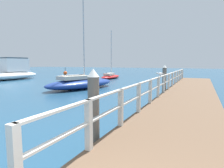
{
  "coord_description": "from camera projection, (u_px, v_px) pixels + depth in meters",
  "views": [
    {
      "loc": [
        0.62,
        -0.62,
        2.23
      ],
      "look_at": [
        -3.94,
        8.89,
        1.04
      ],
      "focal_mm": 30.17,
      "sensor_mm": 36.0,
      "label": 1
    }
  ],
  "objects": [
    {
      "name": "channel_buoy",
      "position": [
        65.0,
        73.0,
        34.68
      ],
      "size": [
        0.7,
        0.7,
        1.4
      ],
      "color": "#E54C19",
      "rests_on": "ground_plane"
    },
    {
      "name": "pier_deck",
      "position": [
        189.0,
        96.0,
        11.14
      ],
      "size": [
        2.84,
        22.54,
        0.51
      ],
      "primitive_type": "cube",
      "color": "brown",
      "rests_on": "ground_plane"
    },
    {
      "name": "dock_piling_near",
      "position": [
        94.0,
        111.0,
        4.58
      ],
      "size": [
        0.29,
        0.29,
        2.09
      ],
      "color": "#6B6056",
      "rests_on": "ground_plane"
    },
    {
      "name": "dock_piling_far",
      "position": [
        164.0,
        80.0,
        13.02
      ],
      "size": [
        0.29,
        0.29,
        2.09
      ],
      "color": "#6B6056",
      "rests_on": "ground_plane"
    },
    {
      "name": "seagull_foreground",
      "position": [
        160.0,
        74.0,
        9.79
      ],
      "size": [
        0.43,
        0.29,
        0.21
      ],
      "rotation": [
        0.0,
        0.0,
        2.12
      ],
      "color": "white",
      "rests_on": "pier_railing"
    },
    {
      "name": "boat_1",
      "position": [
        11.0,
        72.0,
        24.8
      ],
      "size": [
        3.03,
        8.33,
        2.94
      ],
      "rotation": [
        0.0,
        0.0,
        -0.03
      ],
      "color": "white",
      "rests_on": "ground_plane"
    },
    {
      "name": "boat_0",
      "position": [
        81.0,
        83.0,
        16.21
      ],
      "size": [
        4.33,
        7.2,
        9.19
      ],
      "rotation": [
        0.0,
        0.0,
        -0.3
      ],
      "color": "navy",
      "rests_on": "ground_plane"
    },
    {
      "name": "pier_railing",
      "position": [
        166.0,
        81.0,
        11.61
      ],
      "size": [
        0.12,
        21.06,
        1.02
      ],
      "color": "beige",
      "rests_on": "pier_deck"
    },
    {
      "name": "boat_2",
      "position": [
        110.0,
        76.0,
        26.83
      ],
      "size": [
        2.26,
        5.33,
        6.74
      ],
      "rotation": [
        0.0,
        0.0,
        0.09
      ],
      "color": "red",
      "rests_on": "ground_plane"
    }
  ]
}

